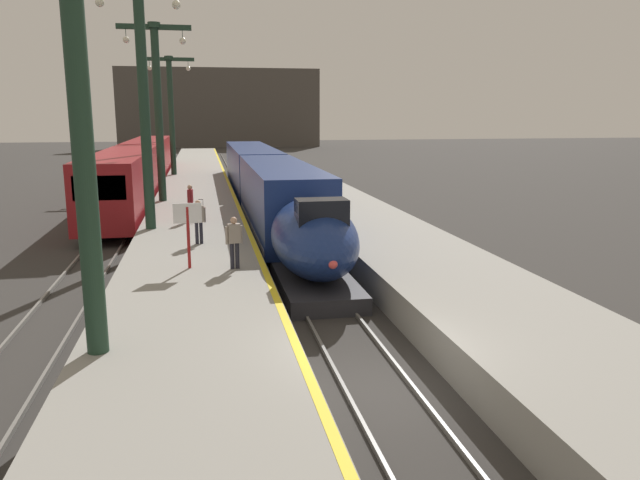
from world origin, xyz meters
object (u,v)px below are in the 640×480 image
at_px(highspeed_train_main, 267,185).
at_px(station_column_mid, 143,85).
at_px(passenger_mid_platform, 234,239).
at_px(departure_info_board, 188,222).
at_px(rolling_suitcase, 201,213).
at_px(station_column_distant, 171,104).
at_px(passenger_far_waiting, 198,218).
at_px(regional_train_adjacent, 139,168).
at_px(station_column_far, 158,97).
at_px(passenger_near_edge, 190,200).
at_px(station_column_near, 78,47).

height_order(highspeed_train_main, station_column_mid, station_column_mid).
distance_m(passenger_mid_platform, departure_info_board, 1.57).
distance_m(rolling_suitcase, departure_info_board, 9.43).
distance_m(highspeed_train_main, station_column_mid, 11.24).
bearing_deg(station_column_mid, passenger_mid_platform, -67.72).
xyz_separation_m(highspeed_train_main, departure_info_board, (-4.13, -15.51, 0.63)).
bearing_deg(station_column_distant, passenger_far_waiting, -85.84).
bearing_deg(station_column_mid, departure_info_board, -76.69).
bearing_deg(regional_train_adjacent, departure_info_board, -81.52).
bearing_deg(passenger_far_waiting, rolling_suitcase, 89.09).
bearing_deg(station_column_far, station_column_mid, -90.00).
height_order(rolling_suitcase, departure_info_board, departure_info_board).
xyz_separation_m(passenger_mid_platform, departure_info_board, (-1.44, 0.35, 0.52)).
distance_m(passenger_near_edge, passenger_mid_platform, 9.61).
bearing_deg(highspeed_train_main, passenger_far_waiting, -108.13).
relative_size(station_column_mid, rolling_suitcase, 10.42).
bearing_deg(station_column_near, station_column_distant, 90.08).
height_order(station_column_distant, passenger_near_edge, station_column_distant).
relative_size(station_column_mid, passenger_mid_platform, 6.06).
bearing_deg(passenger_mid_platform, regional_train_adjacent, 101.34).
relative_size(highspeed_train_main, passenger_far_waiting, 22.42).
height_order(station_column_near, station_column_far, station_column_near).
xyz_separation_m(station_column_near, departure_info_board, (1.72, 6.94, -4.63)).
bearing_deg(station_column_distant, station_column_mid, -90.00).
bearing_deg(regional_train_adjacent, station_column_mid, -83.45).
bearing_deg(rolling_suitcase, station_column_far, 106.97).
bearing_deg(regional_train_adjacent, passenger_far_waiting, -79.38).
bearing_deg(passenger_far_waiting, regional_train_adjacent, 100.62).
distance_m(station_column_near, passenger_near_edge, 16.96).
relative_size(station_column_near, station_column_far, 1.03).
height_order(regional_train_adjacent, station_column_distant, station_column_distant).
xyz_separation_m(regional_train_adjacent, rolling_suitcase, (4.36, -17.28, -0.77)).
relative_size(highspeed_train_main, station_column_near, 3.74).
xyz_separation_m(regional_train_adjacent, station_column_far, (2.20, -10.19, 4.77)).
height_order(passenger_mid_platform, passenger_far_waiting, same).
distance_m(station_column_distant, rolling_suitcase, 23.72).
xyz_separation_m(station_column_near, station_column_mid, (-0.05, 14.42, -0.05)).
distance_m(passenger_mid_platform, rolling_suitcase, 9.78).
bearing_deg(departure_info_board, regional_train_adjacent, 98.48).
height_order(station_column_far, rolling_suitcase, station_column_far).
distance_m(station_column_mid, passenger_far_waiting, 6.60).
bearing_deg(rolling_suitcase, station_column_mid, -139.24).
bearing_deg(rolling_suitcase, departure_info_board, -92.41).
height_order(passenger_mid_platform, rolling_suitcase, passenger_mid_platform).
xyz_separation_m(regional_train_adjacent, station_column_distant, (2.20, 5.72, 4.57)).
relative_size(station_column_near, passenger_mid_platform, 5.99).
xyz_separation_m(station_column_distant, passenger_near_edge, (1.70, -23.21, -4.66)).
xyz_separation_m(station_column_far, passenger_far_waiting, (2.08, -12.61, -4.86)).
bearing_deg(station_column_mid, station_column_far, 90.00).
height_order(station_column_mid, passenger_far_waiting, station_column_mid).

